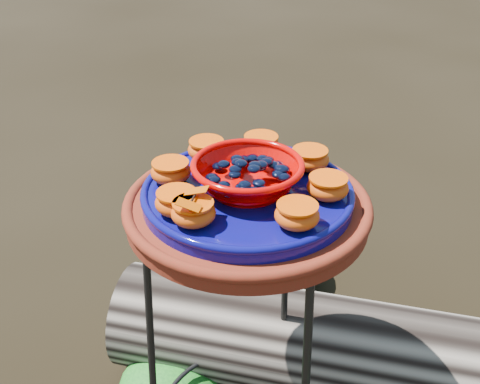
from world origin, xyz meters
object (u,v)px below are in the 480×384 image
at_px(terracotta_saucer, 247,210).
at_px(cobalt_plate, 247,195).
at_px(red_bowl, 248,177).
at_px(plant_stand, 246,352).
at_px(driftwood_log, 407,363).

distance_m(terracotta_saucer, cobalt_plate, 0.03).
height_order(terracotta_saucer, cobalt_plate, cobalt_plate).
bearing_deg(cobalt_plate, red_bowl, 0.00).
bearing_deg(terracotta_saucer, cobalt_plate, 0.00).
xyz_separation_m(terracotta_saucer, cobalt_plate, (0.00, 0.00, 0.03)).
bearing_deg(plant_stand, red_bowl, 0.00).
bearing_deg(cobalt_plate, terracotta_saucer, 0.00).
distance_m(cobalt_plate, red_bowl, 0.04).
xyz_separation_m(cobalt_plate, red_bowl, (0.00, 0.00, 0.04)).
bearing_deg(terracotta_saucer, driftwood_log, 48.62).
height_order(plant_stand, driftwood_log, plant_stand).
distance_m(terracotta_saucer, driftwood_log, 0.73).
relative_size(plant_stand, cobalt_plate, 1.79).
bearing_deg(terracotta_saucer, plant_stand, 0.00).
bearing_deg(driftwood_log, terracotta_saucer, -131.38).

